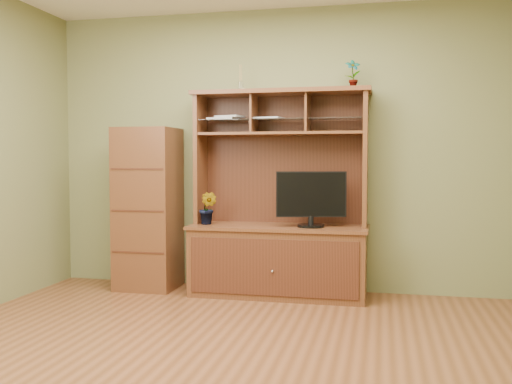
% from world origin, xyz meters
% --- Properties ---
extents(room, '(4.54, 4.04, 2.74)m').
position_xyz_m(room, '(0.00, 0.00, 1.35)').
color(room, brown).
rests_on(room, ground).
extents(media_hutch, '(1.66, 0.61, 1.90)m').
position_xyz_m(media_hutch, '(0.05, 1.73, 0.52)').
color(media_hutch, '#4B2B15').
rests_on(media_hutch, room).
extents(monitor, '(0.63, 0.24, 0.50)m').
position_xyz_m(monitor, '(0.36, 1.65, 0.92)').
color(monitor, black).
rests_on(monitor, media_hutch).
extents(orchid_plant, '(0.19, 0.17, 0.31)m').
position_xyz_m(orchid_plant, '(-0.61, 1.65, 0.80)').
color(orchid_plant, '#2C581E').
rests_on(orchid_plant, media_hutch).
extents(top_plant, '(0.16, 0.13, 0.26)m').
position_xyz_m(top_plant, '(0.71, 1.80, 2.03)').
color(top_plant, '#2F6523').
rests_on(top_plant, media_hutch).
extents(reed_diffuser, '(0.05, 0.05, 0.25)m').
position_xyz_m(reed_diffuser, '(-0.33, 1.80, 2.00)').
color(reed_diffuser, silver).
rests_on(reed_diffuser, media_hutch).
extents(magazines, '(0.73, 0.24, 0.04)m').
position_xyz_m(magazines, '(-0.34, 1.81, 1.65)').
color(magazines, '#B3B3B8').
rests_on(magazines, media_hutch).
extents(side_cabinet, '(0.56, 0.51, 1.56)m').
position_xyz_m(side_cabinet, '(-1.24, 1.73, 0.78)').
color(side_cabinet, '#4B2B15').
rests_on(side_cabinet, room).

